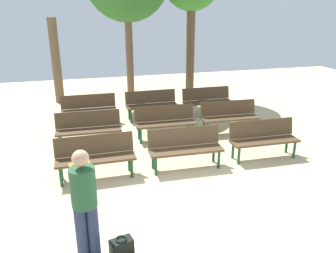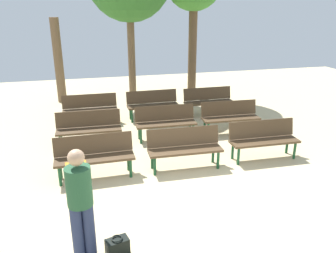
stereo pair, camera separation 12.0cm
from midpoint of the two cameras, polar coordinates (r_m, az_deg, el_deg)
ground_plane at (r=6.20m, az=7.08°, el=-13.15°), size 24.00×24.00×0.00m
bench_r0_c0 at (r=7.04m, az=-11.91°, el=-4.57°), size 1.60×0.49×0.87m
bench_r0_c1 at (r=7.29m, az=3.27°, el=-3.29°), size 1.62×0.54×0.87m
bench_r0_c2 at (r=8.06m, az=16.29°, el=-1.77°), size 1.61×0.53×0.87m
bench_r1_c0 at (r=8.65m, az=-12.91°, el=0.00°), size 1.61×0.53×0.87m
bench_r1_c1 at (r=8.89m, az=-0.04°, el=1.06°), size 1.61×0.53×0.87m
bench_r1_c2 at (r=9.48m, az=10.84°, el=1.90°), size 1.62×0.55×0.87m
bench_r2_c0 at (r=10.29m, az=-12.77°, el=3.19°), size 1.60×0.50×0.87m
bench_r2_c1 at (r=10.51m, az=-2.30°, el=4.02°), size 1.60×0.49×0.87m
bench_r2_c2 at (r=10.97m, az=7.19°, el=4.56°), size 1.60×0.48×0.87m
tree_1 at (r=12.83m, az=-17.86°, el=10.52°), size 0.31×0.31×3.00m
visitor_with_backpack at (r=4.73m, az=-14.01°, el=-11.62°), size 0.37×0.54×1.65m
handbag at (r=5.10m, az=-7.87°, el=-19.59°), size 0.35×0.25×0.29m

